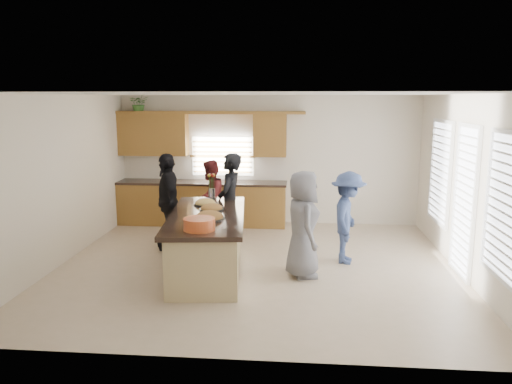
# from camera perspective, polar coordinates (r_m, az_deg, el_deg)

# --- Properties ---
(floor) EXTENTS (6.50, 6.50, 0.00)m
(floor) POSITION_cam_1_polar(r_m,az_deg,el_deg) (8.34, 0.01, -8.47)
(floor) COLOR #CBB297
(floor) RESTS_ON ground
(room_shell) EXTENTS (6.52, 6.02, 2.81)m
(room_shell) POSITION_cam_1_polar(r_m,az_deg,el_deg) (7.92, 0.01, 4.63)
(room_shell) COLOR silver
(room_shell) RESTS_ON ground
(back_cabinetry) EXTENTS (4.08, 0.66, 2.46)m
(back_cabinetry) POSITION_cam_1_polar(r_m,az_deg,el_deg) (10.95, -6.40, 1.04)
(back_cabinetry) COLOR olive
(back_cabinetry) RESTS_ON ground
(right_wall_glazing) EXTENTS (0.06, 4.00, 2.25)m
(right_wall_glazing) POSITION_cam_1_polar(r_m,az_deg,el_deg) (8.23, 22.85, 0.09)
(right_wall_glazing) COLOR white
(right_wall_glazing) RESTS_ON ground
(island) EXTENTS (1.42, 2.81, 0.95)m
(island) POSITION_cam_1_polar(r_m,az_deg,el_deg) (8.00, -5.57, -5.96)
(island) COLOR tan
(island) RESTS_ON ground
(platter_front) EXTENTS (0.47, 0.47, 0.19)m
(platter_front) POSITION_cam_1_polar(r_m,az_deg,el_deg) (7.52, -5.35, -2.88)
(platter_front) COLOR black
(platter_front) RESTS_ON island
(platter_mid) EXTENTS (0.40, 0.40, 0.16)m
(platter_mid) POSITION_cam_1_polar(r_m,az_deg,el_deg) (8.11, -5.09, -1.89)
(platter_mid) COLOR black
(platter_mid) RESTS_ON island
(platter_back) EXTENTS (0.39, 0.39, 0.16)m
(platter_back) POSITION_cam_1_polar(r_m,az_deg,el_deg) (8.51, -5.82, -1.29)
(platter_back) COLOR black
(platter_back) RESTS_ON island
(salad_bowl) EXTENTS (0.44, 0.44, 0.17)m
(salad_bowl) POSITION_cam_1_polar(r_m,az_deg,el_deg) (6.91, -6.51, -3.59)
(salad_bowl) COLOR #D75827
(salad_bowl) RESTS_ON island
(clear_cup) EXTENTS (0.07, 0.07, 0.11)m
(clear_cup) POSITION_cam_1_polar(r_m,az_deg,el_deg) (6.96, -3.71, -3.74)
(clear_cup) COLOR white
(clear_cup) RESTS_ON island
(plate_stack) EXTENTS (0.21, 0.21, 0.05)m
(plate_stack) POSITION_cam_1_polar(r_m,az_deg,el_deg) (8.83, -5.98, -0.88)
(plate_stack) COLOR #9F83BE
(plate_stack) RESTS_ON island
(flower_vase) EXTENTS (0.14, 0.14, 0.45)m
(flower_vase) POSITION_cam_1_polar(r_m,az_deg,el_deg) (9.04, -5.10, 0.78)
(flower_vase) COLOR silver
(flower_vase) RESTS_ON island
(potted_plant) EXTENTS (0.49, 0.46, 0.45)m
(potted_plant) POSITION_cam_1_polar(r_m,az_deg,el_deg) (11.21, -13.21, 9.85)
(potted_plant) COLOR #3E762F
(potted_plant) RESTS_ON back_cabinetry
(woman_left_back) EXTENTS (0.52, 0.71, 1.78)m
(woman_left_back) POSITION_cam_1_polar(r_m,az_deg,el_deg) (8.98, -2.99, -1.20)
(woman_left_back) COLOR black
(woman_left_back) RESTS_ON ground
(woman_left_mid) EXTENTS (0.71, 0.84, 1.51)m
(woman_left_mid) POSITION_cam_1_polar(r_m,az_deg,el_deg) (10.17, -5.24, -0.59)
(woman_left_mid) COLOR maroon
(woman_left_mid) RESTS_ON ground
(woman_left_front) EXTENTS (0.79, 1.12, 1.76)m
(woman_left_front) POSITION_cam_1_polar(r_m,az_deg,el_deg) (9.25, -10.02, -1.04)
(woman_left_front) COLOR black
(woman_left_front) RESTS_ON ground
(woman_right_back) EXTENTS (0.75, 1.09, 1.55)m
(woman_right_back) POSITION_cam_1_polar(r_m,az_deg,el_deg) (8.46, 10.45, -2.90)
(woman_right_back) COLOR #354775
(woman_right_back) RESTS_ON ground
(woman_right_front) EXTENTS (0.69, 0.90, 1.66)m
(woman_right_front) POSITION_cam_1_polar(r_m,az_deg,el_deg) (7.71, 5.37, -3.69)
(woman_right_front) COLOR slate
(woman_right_front) RESTS_ON ground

